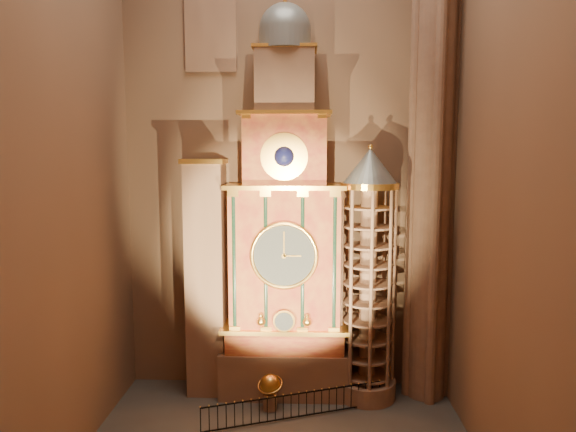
{
  "coord_description": "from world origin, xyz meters",
  "views": [
    {
      "loc": [
        0.88,
        -16.48,
        10.37
      ],
      "look_at": [
        0.19,
        3.0,
        8.04
      ],
      "focal_mm": 32.0,
      "sensor_mm": 36.0,
      "label": 1
    }
  ],
  "objects_px": {
    "stair_turret": "(368,277)",
    "iron_railing": "(295,406)",
    "portrait_tower": "(206,277)",
    "celestial_globe": "(270,388)",
    "astronomical_clock": "(285,242)"
  },
  "relations": [
    {
      "from": "stair_turret",
      "to": "iron_railing",
      "type": "relative_size",
      "value": 1.54
    },
    {
      "from": "portrait_tower",
      "to": "stair_turret",
      "type": "bearing_deg",
      "value": -2.33
    },
    {
      "from": "stair_turret",
      "to": "celestial_globe",
      "type": "xyz_separation_m",
      "value": [
        -4.05,
        -1.3,
        -4.37
      ]
    },
    {
      "from": "portrait_tower",
      "to": "celestial_globe",
      "type": "bearing_deg",
      "value": -29.1
    },
    {
      "from": "stair_turret",
      "to": "iron_railing",
      "type": "height_order",
      "value": "stair_turret"
    },
    {
      "from": "stair_turret",
      "to": "iron_railing",
      "type": "distance_m",
      "value": 5.96
    },
    {
      "from": "celestial_globe",
      "to": "astronomical_clock",
      "type": "bearing_deg",
      "value": 70.6
    },
    {
      "from": "iron_railing",
      "to": "celestial_globe",
      "type": "bearing_deg",
      "value": 144.48
    },
    {
      "from": "astronomical_clock",
      "to": "portrait_tower",
      "type": "xyz_separation_m",
      "value": [
        -3.4,
        0.02,
        -1.53
      ]
    },
    {
      "from": "portrait_tower",
      "to": "stair_turret",
      "type": "relative_size",
      "value": 0.94
    },
    {
      "from": "portrait_tower",
      "to": "iron_railing",
      "type": "xyz_separation_m",
      "value": [
        3.88,
        -2.32,
        -4.6
      ]
    },
    {
      "from": "celestial_globe",
      "to": "portrait_tower",
      "type": "bearing_deg",
      "value": 150.9
    },
    {
      "from": "portrait_tower",
      "to": "iron_railing",
      "type": "relative_size",
      "value": 1.46
    },
    {
      "from": "iron_railing",
      "to": "portrait_tower",
      "type": "bearing_deg",
      "value": 149.1
    },
    {
      "from": "astronomical_clock",
      "to": "iron_railing",
      "type": "distance_m",
      "value": 6.57
    }
  ]
}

